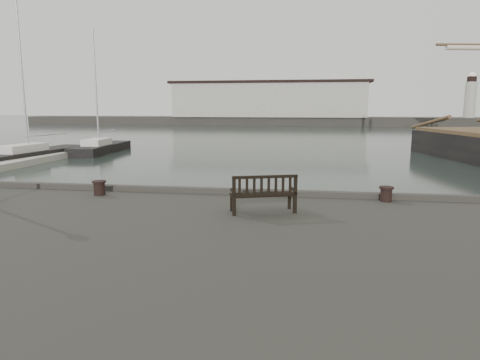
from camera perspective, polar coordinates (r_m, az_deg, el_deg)
The scene contains 7 objects.
ground at distance 14.53m, azimuth 2.18°, elevation -7.91°, with size 400.00×400.00×0.00m, color black.
breakwater at distance 105.94m, azimuth 5.68°, elevation 9.61°, with size 140.00×9.50×12.20m.
bench at distance 11.64m, azimuth 3.09°, elevation -2.76°, with size 1.87×1.14×1.02m.
bollard_left at distance 14.65m, azimuth -18.24°, elevation -1.01°, with size 0.45×0.45×0.47m, color black.
bollard_right at distance 13.73m, azimuth 18.90°, elevation -1.78°, with size 0.43×0.43×0.45m, color black.
yacht_b at distance 40.01m, azimuth -25.76°, elevation 2.79°, with size 3.74×11.97×15.31m.
yacht_d at distance 44.14m, azimuth -18.00°, elevation 3.82°, with size 3.26×9.83×12.14m.
Camera 1 is at (1.61, -13.76, 4.40)m, focal length 32.00 mm.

